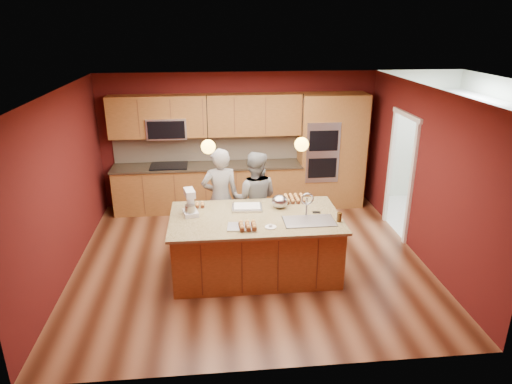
{
  "coord_description": "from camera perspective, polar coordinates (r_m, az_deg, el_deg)",
  "views": [
    {
      "loc": [
        -0.56,
        -6.5,
        3.64
      ],
      "look_at": [
        0.09,
        -0.1,
        1.2
      ],
      "focal_mm": 32.0,
      "sensor_mm": 36.0,
      "label": 1
    }
  ],
  "objects": [
    {
      "name": "cabinet_run",
      "position": [
        9.15,
        -6.28,
        3.76
      ],
      "size": [
        3.74,
        0.64,
        2.3
      ],
      "color": "brown",
      "rests_on": "floor"
    },
    {
      "name": "floor",
      "position": [
        7.47,
        -0.75,
        -8.38
      ],
      "size": [
        5.5,
        5.5,
        0.0
      ],
      "primitive_type": "plane",
      "color": "#411F11",
      "rests_on": "ground"
    },
    {
      "name": "tumbler",
      "position": [
        6.64,
        10.36,
        -3.12
      ],
      "size": [
        0.07,
        0.07,
        0.14
      ],
      "primitive_type": "cylinder",
      "color": "#3E250B",
      "rests_on": "island"
    },
    {
      "name": "laundry_room",
      "position": [
        9.29,
        26.55,
        8.12
      ],
      "size": [
        2.6,
        2.7,
        2.7
      ],
      "color": "silver",
      "rests_on": "ground"
    },
    {
      "name": "sheet_cake",
      "position": [
        6.99,
        -1.13,
        -1.91
      ],
      "size": [
        0.48,
        0.37,
        0.05
      ],
      "rotation": [
        0.0,
        0.0,
        -0.06
      ],
      "color": "silver",
      "rests_on": "island"
    },
    {
      "name": "wall_left",
      "position": [
        7.24,
        -23.06,
        0.59
      ],
      "size": [
        0.0,
        5.0,
        5.0
      ],
      "primitive_type": "plane",
      "rotation": [
        1.57,
        0.0,
        1.57
      ],
      "color": "#4D1211",
      "rests_on": "ground"
    },
    {
      "name": "cupcakes_rack",
      "position": [
        6.3,
        -1.03,
        -4.19
      ],
      "size": [
        0.26,
        0.26,
        0.08
      ],
      "primitive_type": null,
      "color": "gold",
      "rests_on": "island"
    },
    {
      "name": "cooling_rack",
      "position": [
        6.37,
        -1.79,
        -4.36
      ],
      "size": [
        0.42,
        0.32,
        0.02
      ],
      "primitive_type": "cube",
      "rotation": [
        0.0,
        0.0,
        -0.1
      ],
      "color": "#BABBC2",
      "rests_on": "island"
    },
    {
      "name": "person_right",
      "position": [
        7.65,
        -0.17,
        -0.88
      ],
      "size": [
        0.91,
        0.77,
        1.64
      ],
      "primitive_type": "imported",
      "rotation": [
        0.0,
        0.0,
        2.94
      ],
      "color": "slate",
      "rests_on": "floor"
    },
    {
      "name": "oven_column",
      "position": [
        9.36,
        9.38,
        5.07
      ],
      "size": [
        1.3,
        0.62,
        2.3
      ],
      "color": "brown",
      "rests_on": "floor"
    },
    {
      "name": "wall_front",
      "position": [
        4.65,
        1.92,
        -8.8
      ],
      "size": [
        5.5,
        0.0,
        5.5
      ],
      "primitive_type": "plane",
      "rotation": [
        -1.57,
        0.0,
        0.0
      ],
      "color": "#4D1211",
      "rests_on": "ground"
    },
    {
      "name": "ceiling",
      "position": [
        6.59,
        -0.87,
        12.57
      ],
      "size": [
        5.5,
        5.5,
        0.0
      ],
      "primitive_type": "plane",
      "rotation": [
        3.14,
        0.0,
        0.0
      ],
      "color": "white",
      "rests_on": "ground"
    },
    {
      "name": "cupcakes_left",
      "position": [
        7.1,
        -7.37,
        -1.61
      ],
      "size": [
        0.24,
        0.16,
        0.07
      ],
      "primitive_type": null,
      "color": "gold",
      "rests_on": "island"
    },
    {
      "name": "pendant_left",
      "position": [
        6.33,
        -6.0,
        5.68
      ],
      "size": [
        0.2,
        0.2,
        0.8
      ],
      "color": "black",
      "rests_on": "ceiling"
    },
    {
      "name": "plate",
      "position": [
        6.37,
        1.84,
        -4.41
      ],
      "size": [
        0.16,
        0.16,
        0.01
      ],
      "primitive_type": "cylinder",
      "color": "white",
      "rests_on": "island"
    },
    {
      "name": "wall_right",
      "position": [
        7.65,
        20.2,
        2.03
      ],
      "size": [
        0.0,
        5.0,
        5.0
      ],
      "primitive_type": "plane",
      "rotation": [
        1.57,
        0.0,
        -1.57
      ],
      "color": "#4D1211",
      "rests_on": "ground"
    },
    {
      "name": "pendant_right",
      "position": [
        6.46,
        5.72,
        5.99
      ],
      "size": [
        0.2,
        0.2,
        0.8
      ],
      "color": "black",
      "rests_on": "ceiling"
    },
    {
      "name": "doorway_trim",
      "position": [
        8.42,
        17.56,
        1.85
      ],
      "size": [
        0.08,
        1.11,
        2.2
      ],
      "primitive_type": null,
      "color": "white",
      "rests_on": "wall_right"
    },
    {
      "name": "cupcakes_right",
      "position": [
        7.31,
        4.82,
        -0.81
      ],
      "size": [
        0.33,
        0.33,
        0.08
      ],
      "primitive_type": null,
      "color": "gold",
      "rests_on": "island"
    },
    {
      "name": "wall_back",
      "position": [
        9.31,
        -2.16,
        6.51
      ],
      "size": [
        5.5,
        0.0,
        5.5
      ],
      "primitive_type": "plane",
      "rotation": [
        1.57,
        0.0,
        0.0
      ],
      "color": "#4D1211",
      "rests_on": "ground"
    },
    {
      "name": "person_left",
      "position": [
        7.6,
        -4.46,
        -0.78
      ],
      "size": [
        0.67,
        0.48,
        1.71
      ],
      "primitive_type": "imported",
      "rotation": [
        0.0,
        0.0,
        3.25
      ],
      "color": "black",
      "rests_on": "floor"
    },
    {
      "name": "mixing_bowl",
      "position": [
        7.0,
        2.98,
        -1.2
      ],
      "size": [
        0.25,
        0.25,
        0.21
      ],
      "primitive_type": "ellipsoid",
      "color": "#ADAFB3",
      "rests_on": "island"
    },
    {
      "name": "island",
      "position": [
        6.92,
        0.06,
        -6.5
      ],
      "size": [
        2.51,
        1.41,
        1.3
      ],
      "color": "brown",
      "rests_on": "floor"
    },
    {
      "name": "stand_mixer",
      "position": [
        6.8,
        -8.24,
        -1.49
      ],
      "size": [
        0.26,
        0.32,
        0.39
      ],
      "rotation": [
        0.0,
        0.0,
        0.23
      ],
      "color": "white",
      "rests_on": "island"
    },
    {
      "name": "washer",
      "position": [
        9.3,
        25.42,
        -1.21
      ],
      "size": [
        0.6,
        0.62,
        0.96
      ],
      "primitive_type": "cube",
      "rotation": [
        0.0,
        0.0,
        0.01
      ],
      "color": "white",
      "rests_on": "floor"
    },
    {
      "name": "phone",
      "position": [
        6.91,
        7.56,
        -2.52
      ],
      "size": [
        0.13,
        0.08,
        0.01
      ],
      "primitive_type": "cube",
      "rotation": [
        0.0,
        0.0,
        -0.18
      ],
      "color": "black",
      "rests_on": "island"
    },
    {
      "name": "dryer",
      "position": [
        9.88,
        23.47,
        0.25
      ],
      "size": [
        0.7,
        0.71,
        0.93
      ],
      "primitive_type": "cube",
      "rotation": [
        0.0,
        0.0,
        0.23
      ],
      "color": "white",
      "rests_on": "floor"
    }
  ]
}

